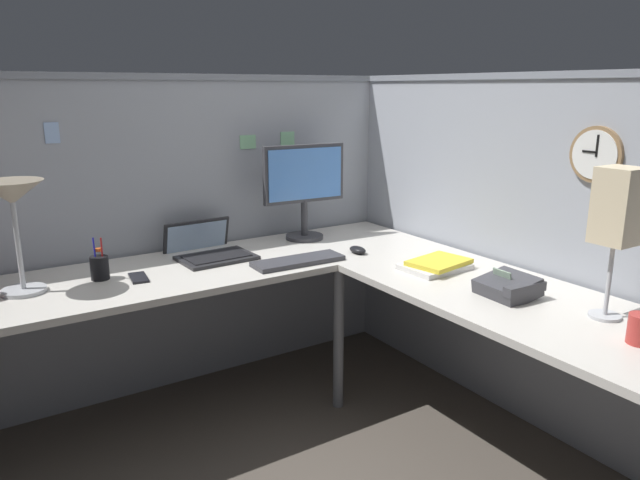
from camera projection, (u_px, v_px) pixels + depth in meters
The scene contains 18 objects.
ground_plane at pixel (329, 431), 2.71m from camera, with size 6.80×6.80×0.00m, color #4C443D.
cubicle_wall_back at pixel (175, 234), 3.03m from camera, with size 2.57×0.12×1.58m.
cubicle_wall_right at pixel (518, 248), 2.75m from camera, with size 0.12×2.37×1.58m.
desk at pixel (306, 310), 2.44m from camera, with size 2.35×2.15×0.73m.
monitor at pixel (304, 184), 3.11m from camera, with size 0.46×0.20×0.50m.
laptop at pixel (208, 250), 2.87m from camera, with size 0.36×0.40×0.22m.
keyboard at pixel (297, 261), 2.74m from camera, with size 0.43×0.14×0.02m, color #38383D.
computer_mouse at pixel (358, 250), 2.90m from camera, with size 0.06×0.10×0.03m, color black.
desk_lamp_dome at pixel (12, 202), 2.26m from camera, with size 0.24×0.24×0.44m.
pen_cup at pixel (100, 267), 2.50m from camera, with size 0.08×0.08×0.18m.
cell_phone at pixel (139, 278), 2.52m from camera, with size 0.07×0.14×0.01m, color black.
office_phone at pixel (509, 287), 2.29m from camera, with size 0.20×0.21×0.11m.
book_stack at pixel (436, 265), 2.64m from camera, with size 0.30×0.24×0.04m.
desk_lamp_paper at pixel (618, 211), 2.00m from camera, with size 0.13×0.13×0.53m.
wall_clock at pixel (597, 154), 2.31m from camera, with size 0.04×0.22×0.22m.
pinned_note_leftmost at pixel (287, 140), 3.21m from camera, with size 0.08×0.00×0.08m, color #8CCC99.
pinned_note_middle at pixel (248, 142), 3.08m from camera, with size 0.09×0.00×0.07m, color #8CCC99.
pinned_note_rightmost at pixel (52, 133), 2.57m from camera, with size 0.06×0.00×0.09m, color #99B7E5.
Camera 1 is at (-1.34, -2.00, 1.51)m, focal length 33.44 mm.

